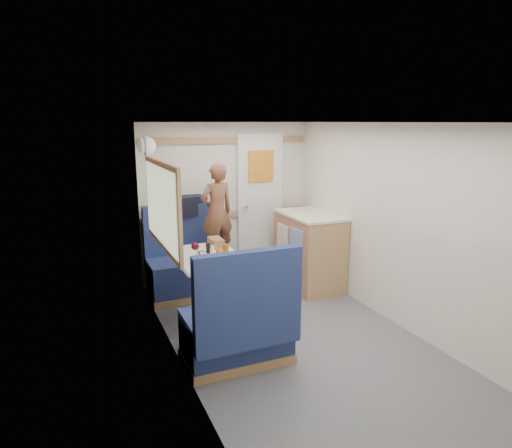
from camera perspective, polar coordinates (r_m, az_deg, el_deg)
name	(u,v)px	position (r m, az deg, el deg)	size (l,w,h in m)	color
floor	(314,356)	(4.19, 7.24, -16.03)	(4.50, 4.50, 0.00)	#515156
ceiling	(321,122)	(3.68, 8.13, 12.46)	(4.50, 4.50, 0.00)	silver
wall_back	(227,203)	(5.81, -3.68, 2.70)	(2.20, 0.02, 2.00)	silver
wall_left	(188,261)	(3.40, -8.55, -4.65)	(0.02, 4.50, 2.00)	silver
wall_right	(421,233)	(4.46, 19.91, -1.11)	(0.02, 4.50, 2.00)	silver
oak_trim_low	(227,214)	(5.82, -3.60, 1.21)	(2.15, 0.02, 0.08)	#A16748
oak_trim_high	(226,140)	(5.71, -3.73, 10.39)	(2.15, 0.02, 0.08)	#A16748
side_window	(161,205)	(4.30, -11.78, 2.29)	(0.04, 1.30, 0.72)	#999E86
rear_door	(260,203)	(5.95, 0.51, 2.68)	(0.62, 0.12, 1.86)	white
dinette_table	(207,270)	(4.57, -6.08, -5.76)	(0.62, 0.92, 0.72)	white
bench_far	(186,270)	(5.45, -8.71, -5.72)	(0.90, 0.59, 1.05)	navy
bench_near	(239,331)	(3.91, -2.16, -13.20)	(0.90, 0.59, 1.05)	navy
ledge	(179,218)	(5.53, -9.57, 0.77)	(0.90, 0.14, 0.04)	#A16748
dome_light	(146,146)	(5.08, -13.54, 9.45)	(0.20, 0.20, 0.20)	white
galley_counter	(309,250)	(5.64, 6.66, -3.23)	(0.57, 0.92, 0.92)	#A16748
person	(217,212)	(5.19, -4.91, 1.51)	(0.40, 0.27, 1.11)	brown
duffel_bag	(185,206)	(5.53, -8.86, 2.22)	(0.49, 0.23, 0.23)	black
tray	(232,263)	(4.23, -3.07, -4.91)	(0.24, 0.32, 0.02)	white
orange_fruit	(219,252)	(4.45, -4.62, -3.47)	(0.07, 0.07, 0.07)	#E7530A
cheese_block	(211,256)	(4.36, -5.69, -4.04)	(0.11, 0.06, 0.04)	#E2D583
wine_glass	(195,247)	(4.37, -7.61, -2.87)	(0.08, 0.08, 0.17)	white
tumbler_left	(201,257)	(4.26, -6.91, -4.14)	(0.07, 0.07, 0.12)	white
tumbler_mid	(179,243)	(4.81, -9.59, -2.34)	(0.07, 0.07, 0.11)	white
beer_glass	(226,249)	(4.57, -3.82, -3.08)	(0.06, 0.06, 0.09)	brown
pepper_grinder	(208,248)	(4.58, -6.02, -3.01)	(0.04, 0.04, 0.11)	black
salt_grinder	(213,250)	(4.54, -5.44, -3.26)	(0.03, 0.03, 0.09)	white
bread_loaf	(216,243)	(4.80, -5.04, -2.32)	(0.12, 0.22, 0.09)	brown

